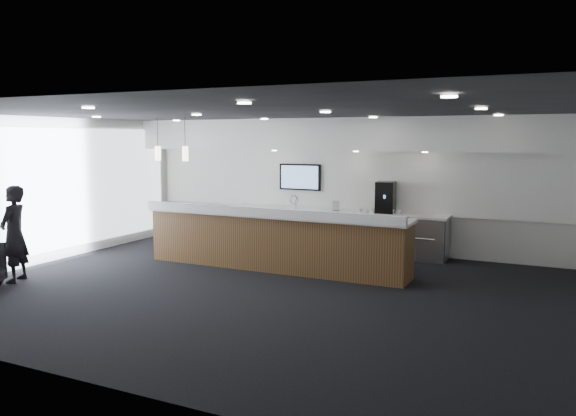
% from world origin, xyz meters
% --- Properties ---
extents(ground, '(10.00, 10.00, 0.00)m').
position_xyz_m(ground, '(0.00, 0.00, 0.00)').
color(ground, black).
rests_on(ground, ground).
extents(ceiling, '(10.00, 8.00, 0.02)m').
position_xyz_m(ceiling, '(0.00, 0.00, 3.00)').
color(ceiling, black).
rests_on(ceiling, back_wall).
extents(back_wall, '(10.00, 0.02, 3.00)m').
position_xyz_m(back_wall, '(0.00, 4.00, 1.50)').
color(back_wall, silver).
rests_on(back_wall, ground).
extents(left_wall, '(0.02, 8.00, 3.00)m').
position_xyz_m(left_wall, '(-5.00, 0.00, 1.50)').
color(left_wall, silver).
rests_on(left_wall, ground).
extents(soffit_bulkhead, '(10.00, 0.90, 0.70)m').
position_xyz_m(soffit_bulkhead, '(0.00, 3.55, 2.65)').
color(soffit_bulkhead, white).
rests_on(soffit_bulkhead, back_wall).
extents(alcove_panel, '(9.80, 0.06, 1.40)m').
position_xyz_m(alcove_panel, '(0.00, 3.97, 1.60)').
color(alcove_panel, white).
rests_on(alcove_panel, back_wall).
extents(window_blinds_wall, '(0.04, 7.36, 2.55)m').
position_xyz_m(window_blinds_wall, '(-4.96, 0.00, 1.50)').
color(window_blinds_wall, '#CFE6F9').
rests_on(window_blinds_wall, left_wall).
extents(back_credenza, '(5.06, 0.66, 0.95)m').
position_xyz_m(back_credenza, '(-0.00, 3.64, 0.48)').
color(back_credenza, '#9CA0A5').
rests_on(back_credenza, ground).
extents(wall_tv, '(1.05, 0.08, 0.62)m').
position_xyz_m(wall_tv, '(-1.00, 3.91, 1.65)').
color(wall_tv, black).
rests_on(wall_tv, back_wall).
extents(pendant_left, '(0.12, 0.12, 0.30)m').
position_xyz_m(pendant_left, '(-2.40, 0.80, 2.25)').
color(pendant_left, '#FAE2C3').
rests_on(pendant_left, ceiling).
extents(pendant_right, '(0.12, 0.12, 0.30)m').
position_xyz_m(pendant_right, '(-3.10, 0.80, 2.25)').
color(pendant_right, '#FAE2C3').
rests_on(pendant_right, ceiling).
extents(ceiling_can_lights, '(7.00, 5.00, 0.02)m').
position_xyz_m(ceiling_can_lights, '(0.00, 0.00, 2.97)').
color(ceiling_can_lights, white).
rests_on(ceiling_can_lights, ceiling).
extents(service_counter, '(5.45, 0.90, 1.49)m').
position_xyz_m(service_counter, '(-0.47, 1.49, 0.57)').
color(service_counter, '#4A2B18').
rests_on(service_counter, ground).
extents(coffee_machine, '(0.43, 0.54, 0.68)m').
position_xyz_m(coffee_machine, '(1.16, 3.65, 1.29)').
color(coffee_machine, black).
rests_on(coffee_machine, back_credenza).
extents(info_sign_left, '(0.17, 0.04, 0.23)m').
position_xyz_m(info_sign_left, '(0.06, 3.52, 1.07)').
color(info_sign_left, silver).
rests_on(info_sign_left, back_credenza).
extents(info_sign_right, '(0.19, 0.05, 0.26)m').
position_xyz_m(info_sign_right, '(1.13, 3.55, 1.08)').
color(info_sign_right, silver).
rests_on(info_sign_right, back_credenza).
extents(lounge_guest, '(0.62, 0.74, 1.73)m').
position_xyz_m(lounge_guest, '(-4.21, -1.39, 0.87)').
color(lounge_guest, black).
rests_on(lounge_guest, ground).
extents(cup_0, '(0.10, 0.10, 0.10)m').
position_xyz_m(cup_0, '(1.48, 3.53, 1.00)').
color(cup_0, white).
rests_on(cup_0, back_credenza).
extents(cup_1, '(0.14, 0.14, 0.10)m').
position_xyz_m(cup_1, '(1.34, 3.53, 1.00)').
color(cup_1, white).
rests_on(cup_1, back_credenza).
extents(cup_2, '(0.13, 0.13, 0.10)m').
position_xyz_m(cup_2, '(1.20, 3.53, 1.00)').
color(cup_2, white).
rests_on(cup_2, back_credenza).
extents(cup_3, '(0.13, 0.13, 0.10)m').
position_xyz_m(cup_3, '(1.06, 3.53, 1.00)').
color(cup_3, white).
rests_on(cup_3, back_credenza).
extents(cup_4, '(0.14, 0.14, 0.10)m').
position_xyz_m(cup_4, '(0.92, 3.53, 1.00)').
color(cup_4, white).
rests_on(cup_4, back_credenza).
extents(cup_5, '(0.11, 0.11, 0.10)m').
position_xyz_m(cup_5, '(0.78, 3.53, 1.00)').
color(cup_5, white).
rests_on(cup_5, back_credenza).
extents(cup_6, '(0.14, 0.14, 0.10)m').
position_xyz_m(cup_6, '(0.64, 3.53, 1.00)').
color(cup_6, white).
rests_on(cup_6, back_credenza).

